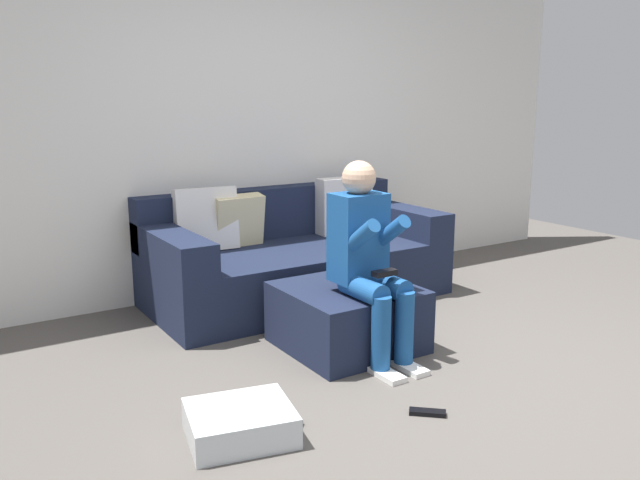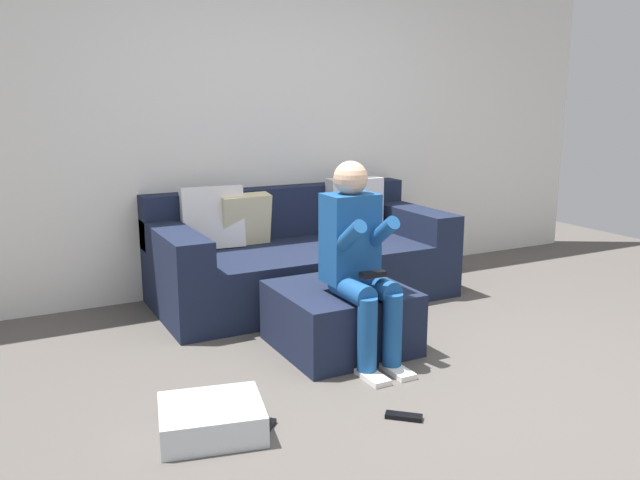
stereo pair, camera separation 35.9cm
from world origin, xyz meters
TOP-DOWN VIEW (x-y plane):
  - ground_plane at (0.00, 0.00)m, footprint 8.11×8.11m
  - wall_back at (0.00, 2.35)m, footprint 6.24×0.10m
  - couch_sectional at (0.01, 1.87)m, footprint 2.14×1.00m
  - ottoman at (-0.21, 0.84)m, footprint 0.73×0.73m
  - person_seated at (-0.20, 0.66)m, footprint 0.29×0.61m
  - storage_bin at (-1.22, 0.22)m, footprint 0.52×0.47m
  - remote_near_ottoman at (-0.38, -0.07)m, footprint 0.16×0.15m
  - remote_by_storage_bin at (-1.00, 0.12)m, footprint 0.16×0.16m

SIDE VIEW (x-z plane):
  - ground_plane at x=0.00m, z-range 0.00..0.00m
  - remote_near_ottoman at x=-0.38m, z-range 0.00..0.02m
  - remote_by_storage_bin at x=-1.00m, z-range 0.00..0.02m
  - storage_bin at x=-1.22m, z-range 0.00..0.14m
  - ottoman at x=-0.21m, z-range 0.00..0.37m
  - couch_sectional at x=0.01m, z-range -0.12..0.72m
  - person_seated at x=-0.20m, z-range 0.05..1.17m
  - wall_back at x=0.00m, z-range 0.00..2.58m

